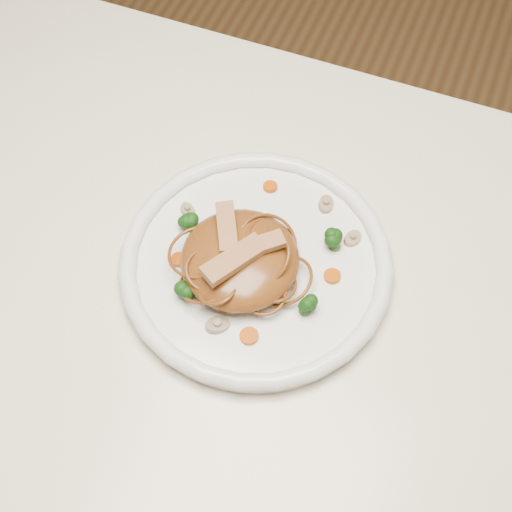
% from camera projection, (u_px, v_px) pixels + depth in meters
% --- Properties ---
extents(ground, '(4.00, 4.00, 0.00)m').
position_uv_depth(ground, '(249.00, 474.00, 1.42)').
color(ground, brown).
rests_on(ground, ground).
extents(table, '(1.20, 0.80, 0.75)m').
position_uv_depth(table, '(244.00, 344.00, 0.86)').
color(table, beige).
rests_on(table, ground).
extents(plate, '(0.39, 0.39, 0.02)m').
position_uv_depth(plate, '(256.00, 266.00, 0.79)').
color(plate, white).
rests_on(plate, table).
extents(noodle_mound, '(0.18, 0.18, 0.04)m').
position_uv_depth(noodle_mound, '(240.00, 259.00, 0.76)').
color(noodle_mound, brown).
rests_on(noodle_mound, plate).
extents(chicken_a, '(0.06, 0.05, 0.01)m').
position_uv_depth(chicken_a, '(257.00, 246.00, 0.74)').
color(chicken_a, tan).
rests_on(chicken_a, noodle_mound).
extents(chicken_b, '(0.05, 0.06, 0.01)m').
position_uv_depth(chicken_b, '(227.00, 227.00, 0.75)').
color(chicken_b, tan).
rests_on(chicken_b, noodle_mound).
extents(chicken_c, '(0.06, 0.08, 0.01)m').
position_uv_depth(chicken_c, '(234.00, 260.00, 0.73)').
color(chicken_c, tan).
rests_on(chicken_c, noodle_mound).
extents(broccoli_0, '(0.03, 0.03, 0.03)m').
position_uv_depth(broccoli_0, '(336.00, 241.00, 0.79)').
color(broccoli_0, '#10430E').
rests_on(broccoli_0, plate).
extents(broccoli_1, '(0.03, 0.03, 0.03)m').
position_uv_depth(broccoli_1, '(191.00, 221.00, 0.80)').
color(broccoli_1, '#10430E').
rests_on(broccoli_1, plate).
extents(broccoli_2, '(0.03, 0.03, 0.03)m').
position_uv_depth(broccoli_2, '(189.00, 289.00, 0.75)').
color(broccoli_2, '#10430E').
rests_on(broccoli_2, plate).
extents(broccoli_3, '(0.03, 0.03, 0.03)m').
position_uv_depth(broccoli_3, '(306.00, 305.00, 0.74)').
color(broccoli_3, '#10430E').
rests_on(broccoli_3, plate).
extents(carrot_0, '(0.02, 0.02, 0.00)m').
position_uv_depth(carrot_0, '(334.00, 238.00, 0.80)').
color(carrot_0, '#BA4A06').
rests_on(carrot_0, plate).
extents(carrot_1, '(0.02, 0.02, 0.00)m').
position_uv_depth(carrot_1, '(179.00, 259.00, 0.79)').
color(carrot_1, '#BA4A06').
rests_on(carrot_1, plate).
extents(carrot_2, '(0.02, 0.02, 0.00)m').
position_uv_depth(carrot_2, '(332.00, 276.00, 0.77)').
color(carrot_2, '#BA4A06').
rests_on(carrot_2, plate).
extents(carrot_3, '(0.02, 0.02, 0.00)m').
position_uv_depth(carrot_3, '(270.00, 186.00, 0.84)').
color(carrot_3, '#BA4A06').
rests_on(carrot_3, plate).
extents(carrot_4, '(0.03, 0.03, 0.00)m').
position_uv_depth(carrot_4, '(249.00, 336.00, 0.74)').
color(carrot_4, '#BA4A06').
rests_on(carrot_4, plate).
extents(mushroom_0, '(0.04, 0.04, 0.01)m').
position_uv_depth(mushroom_0, '(218.00, 325.00, 0.74)').
color(mushroom_0, gray).
rests_on(mushroom_0, plate).
extents(mushroom_1, '(0.03, 0.03, 0.01)m').
position_uv_depth(mushroom_1, '(352.00, 238.00, 0.80)').
color(mushroom_1, gray).
rests_on(mushroom_1, plate).
extents(mushroom_2, '(0.03, 0.03, 0.01)m').
position_uv_depth(mushroom_2, '(188.00, 210.00, 0.82)').
color(mushroom_2, gray).
rests_on(mushroom_2, plate).
extents(mushroom_3, '(0.03, 0.03, 0.01)m').
position_uv_depth(mushroom_3, '(326.00, 204.00, 0.82)').
color(mushroom_3, gray).
rests_on(mushroom_3, plate).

